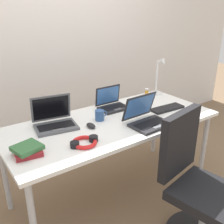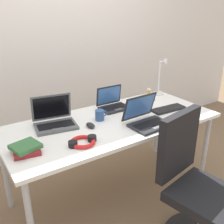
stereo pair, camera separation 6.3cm
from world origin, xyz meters
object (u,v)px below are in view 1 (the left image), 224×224
Objects in this scene: coffee_mug at (100,115)px; pill_bottle at (147,92)px; laptop_front_right at (55,121)px; book_stack at (28,150)px; external_keyboard at (167,108)px; computer_mouse at (91,126)px; headphones at (84,142)px; cell_phone at (146,99)px; laptop_back_right at (112,104)px; office_chair at (196,191)px; desk_lamp at (159,77)px; laptop_front_left at (147,119)px.

pill_bottle is at bearing 18.32° from coffee_mug.
laptop_front_right is 0.43m from book_stack.
computer_mouse is at bearing 177.59° from external_keyboard.
headphones is (-0.95, -0.13, 0.01)m from external_keyboard.
laptop_back_right is at bearing 159.65° from cell_phone.
computer_mouse is 0.94m from pill_bottle.
coffee_mug is at bearing -145.81° from laptop_back_right.
laptop_front_right is 0.37× the size of office_chair.
cell_phone is 1.10m from office_chair.
coffee_mug is at bearing -16.02° from laptop_front_right.
office_chair is at bearing -41.01° from headphones.
computer_mouse reaches higher than external_keyboard.
cell_phone is at bearing -0.01° from laptop_back_right.
desk_lamp is 1.51× the size of laptop_back_right.
office_chair is at bearing -32.57° from book_stack.
coffee_mug is at bearing 169.49° from external_keyboard.
laptop_front_right is 1.09× the size of laptop_front_left.
laptop_front_left is 0.95m from book_stack.
book_stack reaches higher than external_keyboard.
external_keyboard is 2.92× the size of coffee_mug.
office_chair is at bearing -70.10° from coffee_mug.
pill_bottle is 0.08× the size of office_chair.
external_keyboard is 1.64× the size of book_stack.
external_keyboard is at bearing -38.18° from laptop_back_right.
coffee_mug is at bearing 15.65° from book_stack.
laptop_front_right is at bearing 148.25° from laptop_front_left.
laptop_front_left is at bearing -29.22° from computer_mouse.
laptop_back_right reaches higher than book_stack.
headphones is at bearing -140.94° from laptop_back_right.
headphones is (-0.18, -0.20, -0.00)m from computer_mouse.
laptop_front_left is at bearing -0.21° from headphones.
desk_lamp is 0.65m from laptop_back_right.
headphones is 0.22× the size of office_chair.
pill_bottle is (1.11, 0.14, -0.01)m from laptop_front_right.
headphones is (-0.58, 0.00, -0.03)m from laptop_front_left.
coffee_mug reaches higher than external_keyboard.
pill_bottle is at bearing 18.04° from computer_mouse.
headphones is at bearing 179.79° from laptop_front_left.
coffee_mug reaches higher than headphones.
laptop_front_right is 1.04m from external_keyboard.
desk_lamp reaches higher than book_stack.
office_chair is (0.43, -0.73, -0.36)m from computer_mouse.
external_keyboard is 0.34× the size of office_chair.
headphones is (-1.19, -0.49, -0.18)m from desk_lamp.
external_keyboard is (1.00, -0.26, -0.04)m from laptop_front_right.
external_keyboard is 0.82m from office_chair.
book_stack is (-0.54, -0.11, 0.01)m from computer_mouse.
office_chair is (0.97, -0.62, -0.37)m from book_stack.
book_stack is at bearing 174.18° from laptop_front_left.
book_stack is (-0.95, 0.10, -0.02)m from laptop_front_left.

